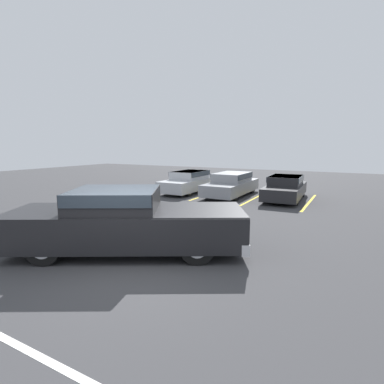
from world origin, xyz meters
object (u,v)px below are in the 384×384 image
Objects in this scene: traffic_cone at (109,207)px; parked_sedan_a at (189,181)px; pickup_truck at (128,220)px; parked_sedan_b at (231,184)px; parked_sedan_c at (285,187)px.

parked_sedan_a is at bearing 89.82° from traffic_cone.
pickup_truck is at bearing -39.92° from traffic_cone.
parked_sedan_b is at bearing 67.98° from traffic_cone.
parked_sedan_c is (2.95, 0.17, -0.03)m from parked_sedan_b.
traffic_cone is at bearing -21.98° from parked_sedan_b.
pickup_truck is 1.41× the size of parked_sedan_c.
parked_sedan_a reaches higher than parked_sedan_c.
parked_sedan_a is 5.69m from parked_sedan_c.
pickup_truck is 4.80m from traffic_cone.
traffic_cone is (-2.76, -6.81, -0.38)m from parked_sedan_b.
parked_sedan_b is (2.74, -0.01, 0.01)m from parked_sedan_a.
parked_sedan_a is 0.99× the size of parked_sedan_b.
pickup_truck is at bearing -14.01° from parked_sedan_c.
pickup_truck reaches higher than parked_sedan_b.
pickup_truck is at bearing 20.40° from parked_sedan_a.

